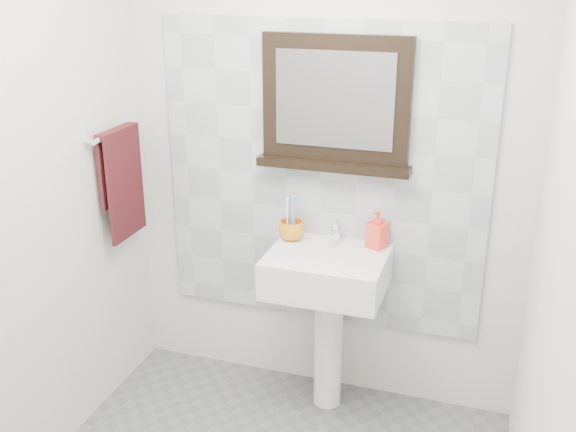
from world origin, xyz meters
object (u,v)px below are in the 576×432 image
object	(u,v)px
framed_mirror	(335,106)
hand_towel	(122,175)
pedestal_sink	(327,288)
toothbrush_cup	(291,230)
soap_dispenser	(377,229)

from	to	relation	value
framed_mirror	hand_towel	distance (m)	1.10
pedestal_sink	toothbrush_cup	bearing A→B (deg)	154.49
toothbrush_cup	hand_towel	world-z (taller)	hand_towel
pedestal_sink	hand_towel	bearing A→B (deg)	-177.03
hand_towel	pedestal_sink	bearing A→B (deg)	2.97
framed_mirror	soap_dispenser	bearing A→B (deg)	-11.75
toothbrush_cup	hand_towel	distance (m)	0.88
pedestal_sink	framed_mirror	size ratio (longest dim) A/B	1.31
pedestal_sink	soap_dispenser	distance (m)	0.37
soap_dispenser	toothbrush_cup	bearing A→B (deg)	-151.52
toothbrush_cup	pedestal_sink	bearing A→B (deg)	-25.51
pedestal_sink	toothbrush_cup	xyz separation A→B (m)	(-0.21, 0.10, 0.23)
soap_dispenser	framed_mirror	world-z (taller)	framed_mirror
pedestal_sink	soap_dispenser	xyz separation A→B (m)	(0.20, 0.14, 0.28)
framed_mirror	pedestal_sink	bearing A→B (deg)	-81.29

